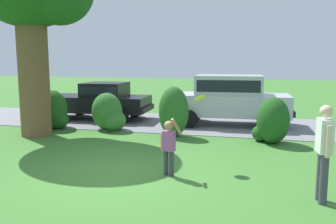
{
  "coord_description": "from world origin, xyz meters",
  "views": [
    {
      "loc": [
        2.92,
        -7.19,
        2.51
      ],
      "look_at": [
        0.53,
        2.16,
        1.1
      ],
      "focal_mm": 38.44,
      "sensor_mm": 36.0,
      "label": 1
    }
  ],
  "objects": [
    {
      "name": "parked_sedan",
      "position": [
        -3.54,
        6.64,
        0.85
      ],
      "size": [
        4.48,
        2.25,
        1.56
      ],
      "color": "black",
      "rests_on": "ground"
    },
    {
      "name": "adult_onlooker",
      "position": [
        4.04,
        -0.6,
        0.98
      ],
      "size": [
        0.26,
        0.53,
        1.74
      ],
      "color": "#3F3F4C",
      "rests_on": "ground"
    },
    {
      "name": "shrub_centre",
      "position": [
        0.22,
        4.13,
        0.82
      ],
      "size": [
        0.99,
        0.87,
        1.65
      ],
      "color": "#286023",
      "rests_on": "ground"
    },
    {
      "name": "child_thrower",
      "position": [
        1.06,
        0.16,
        0.72
      ],
      "size": [
        0.47,
        0.23,
        1.29
      ],
      "color": "#383842",
      "rests_on": "ground"
    },
    {
      "name": "frisbee",
      "position": [
        1.57,
        1.08,
        1.62
      ],
      "size": [
        0.3,
        0.28,
        0.22
      ],
      "color": "yellow"
    },
    {
      "name": "shrub_centre_right",
      "position": [
        3.31,
        3.92,
        0.66
      ],
      "size": [
        1.11,
        1.13,
        1.4
      ],
      "color": "#1E511C",
      "rests_on": "ground"
    },
    {
      "name": "shrub_centre_left",
      "position": [
        -2.28,
        4.6,
        0.59
      ],
      "size": [
        1.31,
        1.06,
        1.33
      ],
      "color": "#33702B",
      "rests_on": "ground"
    },
    {
      "name": "driveway_strip",
      "position": [
        0.0,
        6.57,
        0.01
      ],
      "size": [
        28.0,
        4.4,
        0.02
      ],
      "primitive_type": "cube",
      "color": "slate",
      "rests_on": "ground"
    },
    {
      "name": "shrub_near_tree",
      "position": [
        -4.36,
        4.37,
        0.65
      ],
      "size": [
        1.11,
        1.2,
        1.41
      ],
      "color": "#1E511C",
      "rests_on": "ground"
    },
    {
      "name": "ground_plane",
      "position": [
        0.0,
        0.0,
        0.0
      ],
      "size": [
        80.0,
        80.0,
        0.0
      ],
      "primitive_type": "plane",
      "color": "#3D752D"
    },
    {
      "name": "parked_suv",
      "position": [
        1.78,
        6.62,
        1.08
      ],
      "size": [
        4.78,
        2.26,
        1.92
      ],
      "color": "silver",
      "rests_on": "ground"
    }
  ]
}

